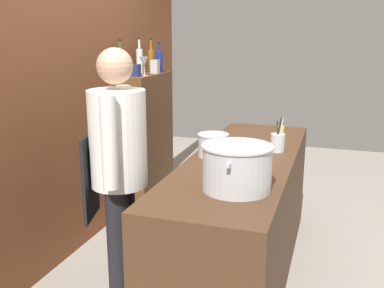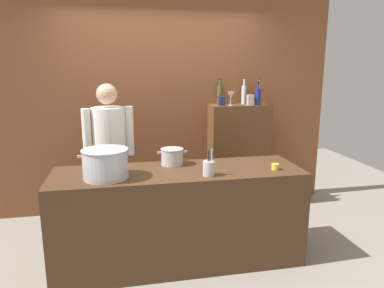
{
  "view_description": "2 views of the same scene",
  "coord_description": "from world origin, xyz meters",
  "px_view_note": "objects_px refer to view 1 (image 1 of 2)",
  "views": [
    {
      "loc": [
        -2.91,
        -0.59,
        1.75
      ],
      "look_at": [
        0.11,
        0.41,
        0.94
      ],
      "focal_mm": 41.47,
      "sensor_mm": 36.0,
      "label": 1
    },
    {
      "loc": [
        -0.49,
        -3.09,
        1.84
      ],
      "look_at": [
        0.2,
        0.39,
        1.05
      ],
      "focal_mm": 33.38,
      "sensor_mm": 36.0,
      "label": 2
    }
  ],
  "objects_px": {
    "butter_jar": "(280,129)",
    "wine_bottle_clear": "(140,60)",
    "stockpot_small": "(213,145)",
    "utensil_crock": "(278,142)",
    "wine_bottle_amber": "(151,60)",
    "spice_tin_navy": "(136,70)",
    "stockpot_large": "(237,168)",
    "spice_tin_silver": "(155,67)",
    "wine_bottle_olive": "(121,62)",
    "wine_bottle_cobalt": "(159,61)",
    "chef": "(118,165)",
    "wine_glass_wide": "(144,62)"
  },
  "relations": [
    {
      "from": "wine_bottle_olive",
      "to": "wine_bottle_cobalt",
      "type": "distance_m",
      "value": 0.48
    },
    {
      "from": "stockpot_small",
      "to": "utensil_crock",
      "type": "bearing_deg",
      "value": -57.38
    },
    {
      "from": "wine_bottle_cobalt",
      "to": "spice_tin_silver",
      "type": "height_order",
      "value": "wine_bottle_cobalt"
    },
    {
      "from": "chef",
      "to": "wine_bottle_cobalt",
      "type": "bearing_deg",
      "value": 178.92
    },
    {
      "from": "chef",
      "to": "stockpot_large",
      "type": "height_order",
      "value": "chef"
    },
    {
      "from": "utensil_crock",
      "to": "spice_tin_navy",
      "type": "xyz_separation_m",
      "value": [
        0.49,
        1.34,
        0.44
      ]
    },
    {
      "from": "butter_jar",
      "to": "wine_bottle_cobalt",
      "type": "distance_m",
      "value": 1.38
    },
    {
      "from": "chef",
      "to": "spice_tin_silver",
      "type": "relative_size",
      "value": 13.01
    },
    {
      "from": "chef",
      "to": "wine_bottle_olive",
      "type": "distance_m",
      "value": 1.61
    },
    {
      "from": "wine_bottle_amber",
      "to": "wine_glass_wide",
      "type": "height_order",
      "value": "wine_bottle_amber"
    },
    {
      "from": "stockpot_small",
      "to": "butter_jar",
      "type": "height_order",
      "value": "stockpot_small"
    },
    {
      "from": "butter_jar",
      "to": "wine_bottle_amber",
      "type": "distance_m",
      "value": 1.5
    },
    {
      "from": "wine_bottle_clear",
      "to": "wine_bottle_amber",
      "type": "relative_size",
      "value": 1.03
    },
    {
      "from": "wine_bottle_amber",
      "to": "spice_tin_silver",
      "type": "xyz_separation_m",
      "value": [
        -0.16,
        -0.11,
        -0.05
      ]
    },
    {
      "from": "stockpot_large",
      "to": "wine_glass_wide",
      "type": "height_order",
      "value": "wine_glass_wide"
    },
    {
      "from": "stockpot_large",
      "to": "spice_tin_navy",
      "type": "xyz_separation_m",
      "value": [
        1.36,
        1.24,
        0.38
      ]
    },
    {
      "from": "stockpot_large",
      "to": "butter_jar",
      "type": "relative_size",
      "value": 6.37
    },
    {
      "from": "wine_bottle_olive",
      "to": "wine_bottle_clear",
      "type": "xyz_separation_m",
      "value": [
        0.3,
        -0.05,
        -0.0
      ]
    },
    {
      "from": "chef",
      "to": "wine_bottle_amber",
      "type": "xyz_separation_m",
      "value": [
        1.87,
        0.58,
        0.51
      ]
    },
    {
      "from": "stockpot_small",
      "to": "utensil_crock",
      "type": "relative_size",
      "value": 1.13
    },
    {
      "from": "stockpot_large",
      "to": "spice_tin_silver",
      "type": "relative_size",
      "value": 3.53
    },
    {
      "from": "stockpot_small",
      "to": "spice_tin_navy",
      "type": "xyz_separation_m",
      "value": [
        0.75,
        0.93,
        0.43
      ]
    },
    {
      "from": "wine_bottle_cobalt",
      "to": "spice_tin_navy",
      "type": "xyz_separation_m",
      "value": [
        -0.45,
        0.04,
        -0.05
      ]
    },
    {
      "from": "butter_jar",
      "to": "spice_tin_navy",
      "type": "relative_size",
      "value": 0.65
    },
    {
      "from": "wine_bottle_olive",
      "to": "utensil_crock",
      "type": "bearing_deg",
      "value": -108.75
    },
    {
      "from": "stockpot_small",
      "to": "utensil_crock",
      "type": "xyz_separation_m",
      "value": [
        0.26,
        -0.41,
        -0.01
      ]
    },
    {
      "from": "stockpot_large",
      "to": "utensil_crock",
      "type": "xyz_separation_m",
      "value": [
        0.87,
        -0.1,
        -0.06
      ]
    },
    {
      "from": "stockpot_small",
      "to": "spice_tin_navy",
      "type": "relative_size",
      "value": 2.61
    },
    {
      "from": "wine_bottle_clear",
      "to": "wine_glass_wide",
      "type": "height_order",
      "value": "wine_bottle_clear"
    },
    {
      "from": "wine_bottle_clear",
      "to": "spice_tin_navy",
      "type": "relative_size",
      "value": 3.05
    },
    {
      "from": "stockpot_large",
      "to": "wine_bottle_amber",
      "type": "distance_m",
      "value": 2.33
    },
    {
      "from": "chef",
      "to": "wine_bottle_amber",
      "type": "bearing_deg",
      "value": -178.31
    },
    {
      "from": "butter_jar",
      "to": "wine_bottle_olive",
      "type": "xyz_separation_m",
      "value": [
        -0.14,
        1.44,
        0.55
      ]
    },
    {
      "from": "stockpot_small",
      "to": "wine_bottle_cobalt",
      "type": "xyz_separation_m",
      "value": [
        1.2,
        0.89,
        0.48
      ]
    },
    {
      "from": "wine_bottle_cobalt",
      "to": "spice_tin_silver",
      "type": "xyz_separation_m",
      "value": [
        -0.1,
        0.01,
        -0.04
      ]
    },
    {
      "from": "stockpot_large",
      "to": "wine_bottle_clear",
      "type": "height_order",
      "value": "wine_bottle_clear"
    },
    {
      "from": "stockpot_large",
      "to": "wine_glass_wide",
      "type": "xyz_separation_m",
      "value": [
        1.47,
        1.2,
        0.45
      ]
    },
    {
      "from": "utensil_crock",
      "to": "wine_bottle_amber",
      "type": "height_order",
      "value": "wine_bottle_amber"
    },
    {
      "from": "wine_bottle_cobalt",
      "to": "stockpot_large",
      "type": "bearing_deg",
      "value": -146.64
    },
    {
      "from": "butter_jar",
      "to": "wine_bottle_clear",
      "type": "distance_m",
      "value": 1.51
    },
    {
      "from": "wine_bottle_amber",
      "to": "spice_tin_navy",
      "type": "distance_m",
      "value": 0.52
    },
    {
      "from": "wine_bottle_clear",
      "to": "butter_jar",
      "type": "bearing_deg",
      "value": -96.84
    },
    {
      "from": "wine_bottle_clear",
      "to": "spice_tin_navy",
      "type": "xyz_separation_m",
      "value": [
        -0.32,
        -0.11,
        -0.07
      ]
    },
    {
      "from": "stockpot_small",
      "to": "wine_bottle_olive",
      "type": "bearing_deg",
      "value": 54.7
    },
    {
      "from": "wine_bottle_amber",
      "to": "stockpot_small",
      "type": "bearing_deg",
      "value": -141.61
    },
    {
      "from": "stockpot_large",
      "to": "stockpot_small",
      "type": "xyz_separation_m",
      "value": [
        0.61,
        0.31,
        -0.05
      ]
    },
    {
      "from": "stockpot_large",
      "to": "wine_bottle_olive",
      "type": "relative_size",
      "value": 1.39
    },
    {
      "from": "chef",
      "to": "spice_tin_navy",
      "type": "relative_size",
      "value": 15.27
    },
    {
      "from": "butter_jar",
      "to": "wine_bottle_amber",
      "type": "height_order",
      "value": "wine_bottle_amber"
    },
    {
      "from": "chef",
      "to": "spice_tin_silver",
      "type": "xyz_separation_m",
      "value": [
        1.71,
        0.47,
        0.45
      ]
    }
  ]
}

